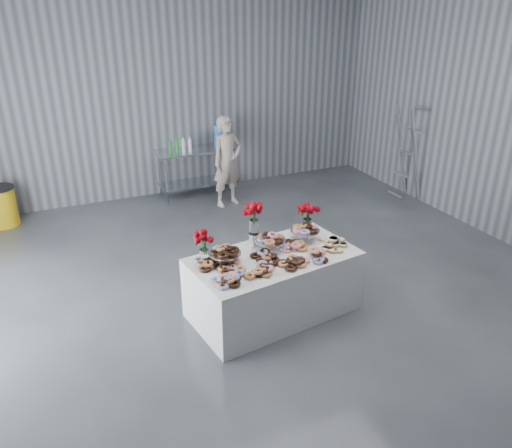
{
  "coord_description": "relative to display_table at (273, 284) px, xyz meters",
  "views": [
    {
      "loc": [
        -2.3,
        -4.45,
        3.43
      ],
      "look_at": [
        -0.13,
        0.38,
        1.02
      ],
      "focal_mm": 35.0,
      "sensor_mm": 36.0,
      "label": 1
    }
  ],
  "objects": [
    {
      "name": "cake_stand_left",
      "position": [
        -0.57,
        0.07,
        0.52
      ],
      "size": [
        0.36,
        0.36,
        0.17
      ],
      "color": "silver",
      "rests_on": "display_table"
    },
    {
      "name": "ground",
      "position": [
        0.06,
        -0.04,
        -0.38
      ],
      "size": [
        9.0,
        9.0,
        0.0
      ],
      "primitive_type": "plane",
      "color": "#34373B",
      "rests_on": "ground"
    },
    {
      "name": "donut_mounds",
      "position": [
        0.0,
        -0.05,
        0.42
      ],
      "size": [
        1.9,
        1.04,
        0.09
      ],
      "primitive_type": null,
      "rotation": [
        0.0,
        0.0,
        0.14
      ],
      "color": "#C77E49",
      "rests_on": "display_table"
    },
    {
      "name": "room_walls",
      "position": [
        -0.21,
        0.03,
        2.26
      ],
      "size": [
        8.04,
        9.04,
        4.02
      ],
      "color": "gray",
      "rests_on": "ground"
    },
    {
      "name": "water_jug",
      "position": [
        0.9,
        4.06,
        0.77
      ],
      "size": [
        0.28,
        0.28,
        0.55
      ],
      "color": "#4591EB",
      "rests_on": "prep_table"
    },
    {
      "name": "bouquet_center",
      "position": [
        -0.1,
        0.34,
        0.75
      ],
      "size": [
        0.26,
        0.26,
        0.57
      ],
      "color": "silver",
      "rests_on": "display_table"
    },
    {
      "name": "prep_table",
      "position": [
        0.4,
        4.06,
        0.24
      ],
      "size": [
        1.5,
        0.6,
        0.9
      ],
      "color": "silver",
      "rests_on": "ground"
    },
    {
      "name": "bouquet_right",
      "position": [
        0.65,
        0.39,
        0.67
      ],
      "size": [
        0.26,
        0.26,
        0.42
      ],
      "color": "white",
      "rests_on": "display_table"
    },
    {
      "name": "cake_stand_right",
      "position": [
        0.52,
        0.22,
        0.52
      ],
      "size": [
        0.36,
        0.36,
        0.17
      ],
      "color": "silver",
      "rests_on": "display_table"
    },
    {
      "name": "trash_barrel",
      "position": [
        -2.95,
        4.06,
        -0.05
      ],
      "size": [
        0.51,
        0.51,
        0.65
      ],
      "rotation": [
        0.0,
        0.0,
        -0.28
      ],
      "color": "gold",
      "rests_on": "ground"
    },
    {
      "name": "cake_stand_mid",
      "position": [
        0.03,
        0.16,
        0.52
      ],
      "size": [
        0.36,
        0.36,
        0.17
      ],
      "color": "silver",
      "rests_on": "display_table"
    },
    {
      "name": "bouquet_left",
      "position": [
        -0.78,
        0.15,
        0.67
      ],
      "size": [
        0.26,
        0.26,
        0.42
      ],
      "color": "white",
      "rests_on": "display_table"
    },
    {
      "name": "display_table",
      "position": [
        0.0,
        0.0,
        0.0
      ],
      "size": [
        2.02,
        1.25,
        0.75
      ],
      "primitive_type": "cube",
      "rotation": [
        0.0,
        0.0,
        0.14
      ],
      "color": "white",
      "rests_on": "ground"
    },
    {
      "name": "person",
      "position": [
        0.75,
        3.4,
        0.43
      ],
      "size": [
        0.66,
        0.51,
        1.6
      ],
      "primitive_type": "imported",
      "rotation": [
        0.0,
        0.0,
        0.24
      ],
      "color": "#CC8C93",
      "rests_on": "ground"
    },
    {
      "name": "stepladder",
      "position": [
        3.81,
        2.31,
        0.51
      ],
      "size": [
        0.64,
        0.45,
        1.78
      ],
      "primitive_type": null,
      "rotation": [
        0.0,
        -0.23,
        0.0
      ],
      "color": "silver",
      "rests_on": "ground"
    },
    {
      "name": "drink_bottles",
      "position": [
        0.08,
        3.96,
        0.66
      ],
      "size": [
        0.54,
        0.08,
        0.27
      ],
      "primitive_type": null,
      "color": "#268C33",
      "rests_on": "prep_table"
    },
    {
      "name": "danish_pile",
      "position": [
        0.76,
        -0.05,
        0.43
      ],
      "size": [
        0.48,
        0.48,
        0.11
      ],
      "primitive_type": null,
      "color": "white",
      "rests_on": "display_table"
    }
  ]
}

